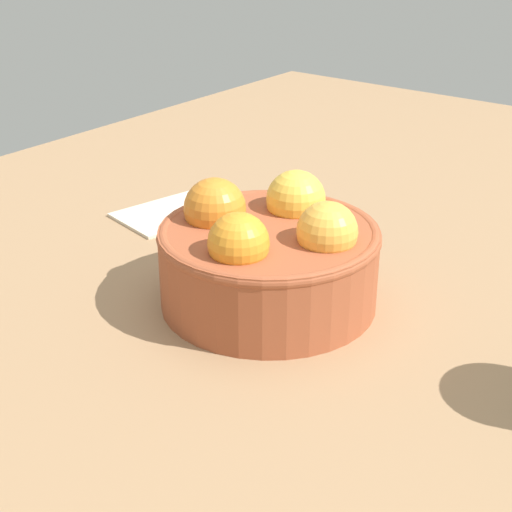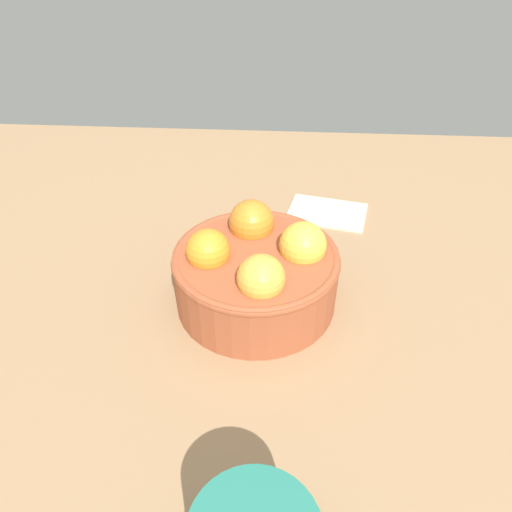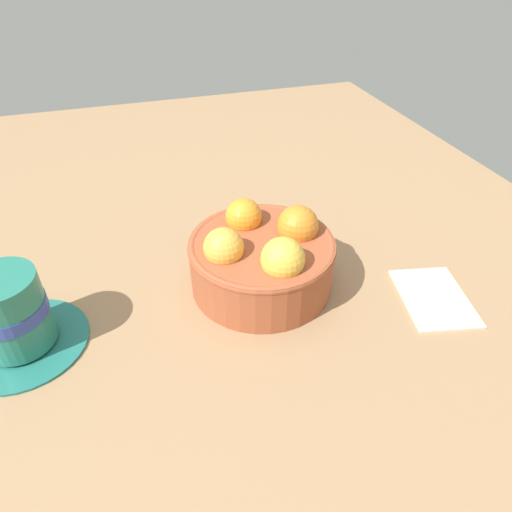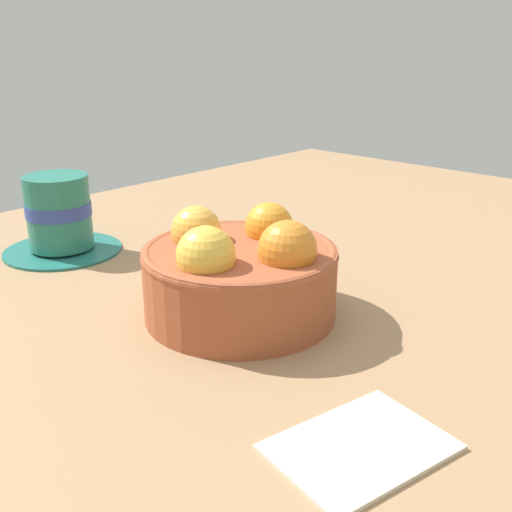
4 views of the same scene
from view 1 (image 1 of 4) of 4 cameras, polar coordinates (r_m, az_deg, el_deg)
ground_plane at (r=60.51cm, az=0.92°, el=-4.76°), size 140.84×94.58×3.20cm
terracotta_bowl at (r=57.92cm, az=0.94°, el=0.10°), size 16.81×16.81×9.35cm
folded_napkin at (r=76.18cm, az=-6.25°, el=3.32°), size 11.74×9.44×0.60cm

